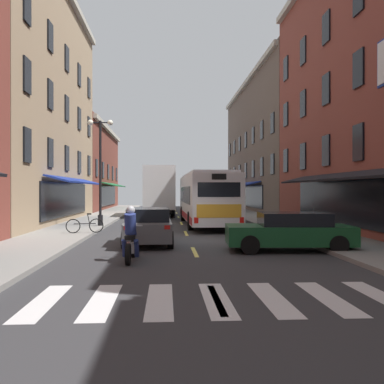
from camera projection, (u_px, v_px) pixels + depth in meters
ground_plane at (189, 241)px, 18.41m from camera, size 34.80×80.00×0.10m
lane_centre_dashes at (190, 241)px, 18.16m from camera, size 0.14×73.90×0.01m
crosswalk_near at (217, 299)px, 8.42m from camera, size 7.10×2.80×0.01m
sidewalk_left at (48, 240)px, 18.05m from camera, size 3.00×80.00×0.14m
sidewalk_right at (325, 238)px, 18.76m from camera, size 3.00×80.00×0.14m
transit_bus at (206, 198)px, 26.49m from camera, size 2.78×11.67×3.14m
box_truck at (158, 191)px, 35.28m from camera, size 2.67×7.99×3.98m
sedan_near at (290, 231)px, 15.17m from camera, size 4.44×2.26×1.34m
sedan_mid at (159, 204)px, 45.35m from camera, size 2.05×4.30×1.33m
sedan_far at (148, 226)px, 17.12m from camera, size 1.93×4.39×1.42m
motorcycle_rider at (131, 238)px, 12.96m from camera, size 0.62×2.07×1.66m
bicycle_near at (85, 225)px, 20.18m from camera, size 1.68×0.54×0.91m
street_lamp_twin at (100, 167)px, 24.40m from camera, size 1.42×0.32×5.96m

